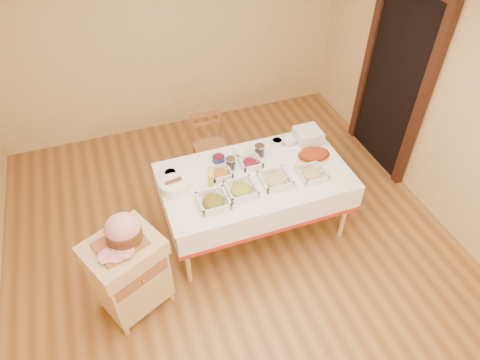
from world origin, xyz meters
name	(u,v)px	position (x,y,z in m)	size (l,w,h in m)	color
room_shell	(236,157)	(0.00, 0.00, 1.30)	(5.00, 5.00, 5.00)	#97612E
doorway	(395,78)	(2.20, 0.90, 1.11)	(0.09, 1.10, 2.20)	black
dining_table	(255,187)	(0.30, 0.30, 0.60)	(1.82, 1.02, 0.76)	#DBB678
butcher_cart	(129,272)	(-1.04, -0.19, 0.48)	(0.74, 0.70, 0.84)	#DBB678
dining_chair	(210,145)	(0.13, 1.31, 0.43)	(0.38, 0.36, 0.83)	#985B32
ham_on_board	(123,231)	(-1.00, -0.15, 0.95)	(0.40, 0.38, 0.27)	#985B32
serving_dish_a	(213,201)	(-0.19, 0.06, 0.80)	(0.27, 0.27, 0.12)	silver
serving_dish_b	(241,190)	(0.09, 0.12, 0.79)	(0.26, 0.26, 0.11)	silver
serving_dish_c	(275,180)	(0.44, 0.13, 0.80)	(0.27, 0.27, 0.11)	silver
serving_dish_d	(312,174)	(0.80, 0.10, 0.79)	(0.25, 0.25, 0.09)	silver
serving_dish_e	(221,173)	(-0.01, 0.40, 0.79)	(0.20, 0.19, 0.09)	silver
serving_dish_f	(250,163)	(0.31, 0.45, 0.79)	(0.21, 0.20, 0.10)	silver
small_bowl_left	(171,174)	(-0.47, 0.55, 0.79)	(0.13, 0.13, 0.06)	silver
small_bowl_mid	(219,159)	(0.03, 0.62, 0.79)	(0.13, 0.13, 0.05)	navy
small_bowl_right	(277,142)	(0.69, 0.66, 0.79)	(0.12, 0.12, 0.06)	silver
bowl_white_imported	(241,152)	(0.28, 0.66, 0.78)	(0.14, 0.14, 0.04)	silver
bowl_small_imported	(289,140)	(0.82, 0.65, 0.79)	(0.17, 0.17, 0.05)	silver
preserve_jar_left	(231,164)	(0.11, 0.48, 0.81)	(0.09, 0.09, 0.12)	silver
preserve_jar_right	(259,151)	(0.45, 0.55, 0.82)	(0.10, 0.10, 0.13)	silver
mustard_bottle	(210,179)	(-0.14, 0.31, 0.84)	(0.05, 0.05, 0.17)	yellow
bread_basket	(174,186)	(-0.48, 0.36, 0.81)	(0.26, 0.26, 0.12)	white
plate_stack	(308,136)	(1.01, 0.61, 0.83)	(0.26, 0.26, 0.14)	silver
brass_platter	(314,155)	(0.96, 0.35, 0.78)	(0.34, 0.24, 0.04)	gold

